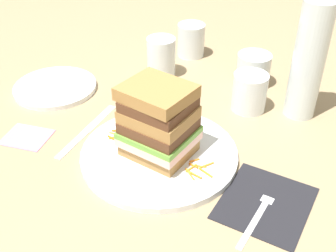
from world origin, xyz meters
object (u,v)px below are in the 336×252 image
object	(u,v)px
juice_glass	(249,94)
main_plate	(159,154)
sandwich	(159,122)
empty_tumbler_0	(161,57)
empty_tumbler_2	(253,70)
napkin_dark	(266,203)
fork	(261,210)
water_bottle	(310,53)
napkin_pink	(27,137)
side_plate	(55,87)
empty_tumbler_1	(191,40)
knife	(85,132)

from	to	relation	value
juice_glass	main_plate	bearing A→B (deg)	-105.94
sandwich	empty_tumbler_0	distance (m)	0.32
main_plate	empty_tumbler_2	world-z (taller)	empty_tumbler_2
napkin_dark	fork	xyz separation A→B (m)	(0.00, -0.02, 0.00)
juice_glass	water_bottle	distance (m)	0.15
napkin_pink	juice_glass	bearing A→B (deg)	45.85
side_plate	main_plate	bearing A→B (deg)	-12.62
water_bottle	empty_tumbler_1	size ratio (longest dim) A/B	3.65
sandwich	empty_tumbler_2	xyz separation A→B (m)	(0.03, 0.35, -0.04)
sandwich	juice_glass	world-z (taller)	sandwich
fork	knife	size ratio (longest dim) A/B	0.83
fork	empty_tumbler_2	world-z (taller)	empty_tumbler_2
sandwich	knife	size ratio (longest dim) A/B	0.69
juice_glass	empty_tumbler_2	distance (m)	0.11
juice_glass	napkin_pink	size ratio (longest dim) A/B	0.93
juice_glass	side_plate	bearing A→B (deg)	-157.89
empty_tumbler_0	side_plate	world-z (taller)	empty_tumbler_0
water_bottle	empty_tumbler_0	xyz separation A→B (m)	(-0.34, -0.01, -0.09)
napkin_dark	empty_tumbler_0	size ratio (longest dim) A/B	1.61
sandwich	napkin_dark	xyz separation A→B (m)	(0.21, -0.01, -0.08)
main_plate	napkin_dark	bearing A→B (deg)	-1.66
sandwich	knife	bearing A→B (deg)	-174.85
side_plate	fork	bearing A→B (deg)	-10.72
water_bottle	side_plate	bearing A→B (deg)	-157.80
fork	knife	xyz separation A→B (m)	(-0.38, 0.01, -0.00)
side_plate	knife	bearing A→B (deg)	-27.87
juice_glass	water_bottle	bearing A→B (deg)	22.56
main_plate	juice_glass	world-z (taller)	juice_glass
fork	juice_glass	size ratio (longest dim) A/B	2.04
water_bottle	empty_tumbler_0	world-z (taller)	water_bottle
main_plate	napkin_dark	distance (m)	0.21
fork	empty_tumbler_1	distance (m)	0.58
juice_glass	empty_tumbler_0	bearing A→B (deg)	173.69
side_plate	napkin_pink	xyz separation A→B (m)	(0.09, -0.17, -0.00)
main_plate	side_plate	xyz separation A→B (m)	(-0.34, 0.08, -0.00)
knife	empty_tumbler_0	distance (m)	0.29
knife	water_bottle	size ratio (longest dim) A/B	0.64
empty_tumbler_1	napkin_pink	bearing A→B (deg)	-99.96
napkin_dark	side_plate	xyz separation A→B (m)	(-0.55, 0.08, 0.00)
knife	empty_tumbler_1	size ratio (longest dim) A/B	2.36
juice_glass	empty_tumbler_1	bearing A→B (deg)	145.82
fork	juice_glass	distance (m)	0.31
water_bottle	napkin_pink	distance (m)	0.58
empty_tumbler_1	fork	bearing A→B (deg)	-48.63
napkin_dark	napkin_pink	xyz separation A→B (m)	(-0.47, -0.08, -0.00)
juice_glass	sandwich	bearing A→B (deg)	-106.09
knife	side_plate	size ratio (longest dim) A/B	1.06
water_bottle	napkin_pink	bearing A→B (deg)	-138.45
empty_tumbler_0	empty_tumbler_1	size ratio (longest dim) A/B	1.12
napkin_dark	side_plate	bearing A→B (deg)	171.52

